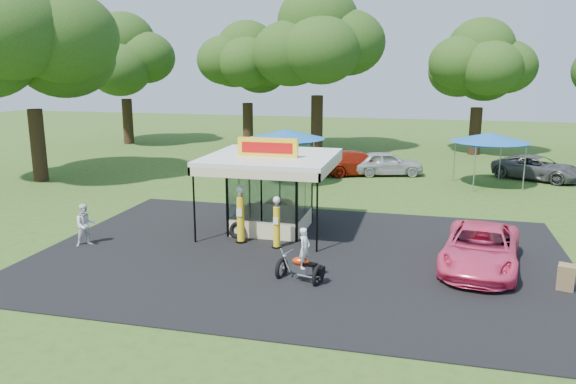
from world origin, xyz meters
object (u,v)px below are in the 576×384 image
(gas_station_kiosk, at_px, (271,191))
(bg_car_b, at_px, (358,163))
(gas_pump_left, at_px, (241,216))
(gas_pump_right, at_px, (277,224))
(pink_sedan, at_px, (481,248))
(bg_car_d, at_px, (538,168))
(motorcycle, at_px, (303,260))
(bg_car_c, at_px, (387,163))
(tent_east, at_px, (490,138))
(a_frame_sign, at_px, (566,278))
(tent_west, at_px, (286,135))
(kiosk_car, at_px, (284,208))
(spectator_west, at_px, (86,225))
(bg_car_a, at_px, (242,164))

(gas_station_kiosk, distance_m, bg_car_b, 14.00)
(gas_pump_left, height_order, gas_pump_right, gas_pump_left)
(gas_pump_right, bearing_deg, pink_sedan, -3.11)
(pink_sedan, xyz_separation_m, bg_car_d, (4.86, 17.77, -0.01))
(motorcycle, bearing_deg, pink_sedan, 40.21)
(gas_pump_right, xyz_separation_m, bg_car_c, (3.10, 16.51, -0.22))
(motorcycle, relative_size, bg_car_d, 0.36)
(gas_station_kiosk, relative_size, tent_east, 1.17)
(gas_station_kiosk, xyz_separation_m, bg_car_c, (4.00, 14.10, -0.98))
(bg_car_d, xyz_separation_m, tent_east, (-3.30, -2.74, 2.17))
(gas_pump_right, height_order, motorcycle, gas_pump_right)
(gas_station_kiosk, height_order, tent_east, gas_station_kiosk)
(pink_sedan, relative_size, bg_car_d, 1.01)
(motorcycle, height_order, pink_sedan, motorcycle)
(a_frame_sign, bearing_deg, gas_pump_right, -175.50)
(tent_west, bearing_deg, kiosk_car, -76.48)
(tent_west, bearing_deg, gas_pump_right, -77.41)
(pink_sedan, distance_m, bg_car_d, 18.42)
(bg_car_c, bearing_deg, tent_east, -122.62)
(gas_pump_right, distance_m, motorcycle, 3.69)
(a_frame_sign, bearing_deg, spectator_west, -165.82)
(a_frame_sign, bearing_deg, gas_station_kiosk, 173.95)
(a_frame_sign, bearing_deg, tent_west, 147.69)
(bg_car_b, xyz_separation_m, tent_east, (8.04, -1.61, 2.13))
(a_frame_sign, relative_size, tent_west, 0.20)
(gas_pump_left, relative_size, a_frame_sign, 2.60)
(gas_station_kiosk, xyz_separation_m, tent_east, (10.16, 12.20, 1.14))
(a_frame_sign, distance_m, bg_car_c, 19.87)
(bg_car_c, height_order, tent_east, tent_east)
(kiosk_car, bearing_deg, bg_car_a, 28.73)
(gas_pump_left, height_order, bg_car_d, gas_pump_left)
(bg_car_d, bearing_deg, pink_sedan, -167.01)
(bg_car_a, bearing_deg, tent_east, -92.36)
(tent_west, bearing_deg, bg_car_b, 43.38)
(gas_pump_right, distance_m, bg_car_a, 16.05)
(gas_station_kiosk, height_order, tent_west, gas_station_kiosk)
(spectator_west, relative_size, bg_car_b, 0.32)
(gas_pump_left, xyz_separation_m, motorcycle, (3.39, -3.53, -0.40))
(a_frame_sign, height_order, bg_car_b, bg_car_b)
(pink_sedan, height_order, spectator_west, spectator_west)
(a_frame_sign, distance_m, bg_car_b, 20.36)
(spectator_west, height_order, tent_east, tent_east)
(a_frame_sign, bearing_deg, gas_pump_left, -175.44)
(gas_pump_left, distance_m, bg_car_a, 15.19)
(tent_east, bearing_deg, pink_sedan, -95.95)
(motorcycle, relative_size, tent_west, 0.42)
(kiosk_car, height_order, bg_car_d, bg_car_d)
(motorcycle, relative_size, bg_car_a, 0.50)
(bg_car_b, distance_m, tent_west, 5.93)
(gas_station_kiosk, height_order, kiosk_car, gas_station_kiosk)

